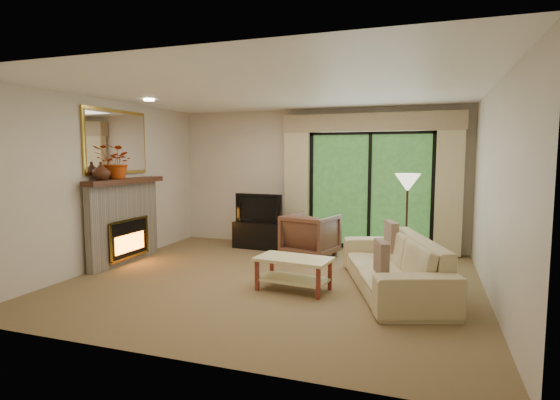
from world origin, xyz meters
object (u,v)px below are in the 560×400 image
(media_console, at_px, (261,235))
(coffee_table, at_px, (294,274))
(sofa, at_px, (393,264))

(media_console, bearing_deg, coffee_table, -56.33)
(sofa, distance_m, coffee_table, 1.29)
(media_console, height_order, coffee_table, media_console)
(media_console, distance_m, sofa, 3.15)
(media_console, height_order, sofa, sofa)
(sofa, bearing_deg, coffee_table, -89.71)
(media_console, distance_m, coffee_table, 2.64)
(media_console, relative_size, coffee_table, 1.04)
(sofa, xyz_separation_m, coffee_table, (-1.21, -0.42, -0.13))
(media_console, xyz_separation_m, coffee_table, (1.34, -2.28, -0.03))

